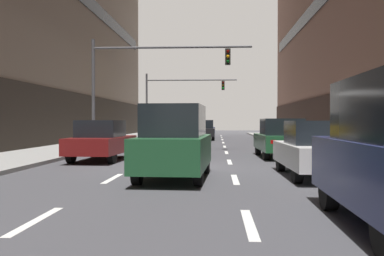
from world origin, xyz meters
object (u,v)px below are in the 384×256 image
object	(u,v)px
car_parked_1	(316,149)
traffic_signal_0	(143,72)
car_driving_4	(175,142)
car_parked_2	(281,138)
car_driving_2	(205,128)
car_driving_3	(102,141)
taxi_driving_0	(166,127)
car_driving_1	(204,130)
traffic_signal_1	(175,94)

from	to	relation	value
car_parked_1	traffic_signal_0	bearing A→B (deg)	122.55
car_driving_4	car_parked_2	xyz separation A→B (m)	(3.91, 7.15, -0.17)
car_driving_2	car_driving_3	size ratio (longest dim) A/B	1.05
taxi_driving_0	car_driving_2	world-z (taller)	taxi_driving_0
traffic_signal_0	car_driving_2	bearing A→B (deg)	82.82
car_parked_1	taxi_driving_0	bearing A→B (deg)	105.39
car_driving_3	traffic_signal_0	xyz separation A→B (m)	(0.67, 5.78, 3.38)
car_driving_4	car_parked_1	xyz separation A→B (m)	(3.91, 0.56, -0.22)
car_driving_3	car_driving_1	bearing A→B (deg)	79.83
car_parked_1	car_driving_3	bearing A→B (deg)	147.55
car_parked_1	traffic_signal_0	world-z (taller)	traffic_signal_0
car_driving_4	car_driving_1	bearing A→B (deg)	89.88
car_parked_2	car_driving_3	bearing A→B (deg)	-165.35
car_driving_3	car_parked_1	distance (m)	8.69
car_driving_1	traffic_signal_0	size ratio (longest dim) A/B	0.52
car_driving_2	taxi_driving_0	bearing A→B (deg)	-122.29
car_driving_4	car_parked_2	size ratio (longest dim) A/B	0.93
taxi_driving_0	car_driving_2	bearing A→B (deg)	57.71
traffic_signal_0	traffic_signal_1	xyz separation A→B (m)	(-0.01, 17.58, -0.00)
car_driving_1	traffic_signal_0	world-z (taller)	traffic_signal_0
car_parked_2	traffic_signal_0	bearing A→B (deg)	149.94
taxi_driving_0	car_driving_1	bearing A→B (deg)	-36.15
car_parked_1	car_driving_1	bearing A→B (deg)	99.12
car_driving_2	car_driving_4	world-z (taller)	car_driving_4
car_parked_2	traffic_signal_0	xyz separation A→B (m)	(-6.66, 3.86, 3.34)
car_driving_2	car_driving_3	bearing A→B (deg)	-97.06
car_driving_2	car_driving_3	distance (m)	27.41
taxi_driving_0	car_driving_3	xyz separation A→B (m)	(-0.02, -21.90, -0.29)
taxi_driving_0	car_driving_1	xyz separation A→B (m)	(3.46, -2.52, -0.26)
car_driving_2	traffic_signal_0	size ratio (longest dim) A/B	0.54
car_driving_4	car_driving_2	bearing A→B (deg)	90.10
car_driving_3	traffic_signal_1	xyz separation A→B (m)	(0.66, 23.36, 3.37)
taxi_driving_0	car_parked_1	size ratio (longest dim) A/B	1.07
taxi_driving_0	car_driving_3	bearing A→B (deg)	-90.06
car_parked_1	traffic_signal_0	distance (m)	12.84
car_driving_3	car_parked_2	distance (m)	7.58
car_driving_1	car_driving_3	bearing A→B (deg)	-100.17
car_driving_2	traffic_signal_0	bearing A→B (deg)	-97.18
car_driving_4	car_parked_2	world-z (taller)	car_driving_4
traffic_signal_1	car_parked_1	bearing A→B (deg)	-76.59
traffic_signal_1	car_parked_2	bearing A→B (deg)	-72.70
traffic_signal_0	traffic_signal_1	world-z (taller)	traffic_signal_1
car_parked_2	taxi_driving_0	bearing A→B (deg)	110.11
traffic_signal_0	traffic_signal_1	bearing A→B (deg)	90.05
car_driving_4	car_parked_1	distance (m)	3.96
car_driving_4	traffic_signal_1	xyz separation A→B (m)	(-2.77, 28.59, 3.17)
car_parked_1	car_parked_2	size ratio (longest dim) A/B	0.94
car_parked_1	traffic_signal_1	bearing A→B (deg)	103.41
car_driving_2	car_parked_2	xyz separation A→B (m)	(3.97, -25.28, -0.01)
car_driving_3	car_parked_1	xyz separation A→B (m)	(7.34, -4.66, -0.01)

